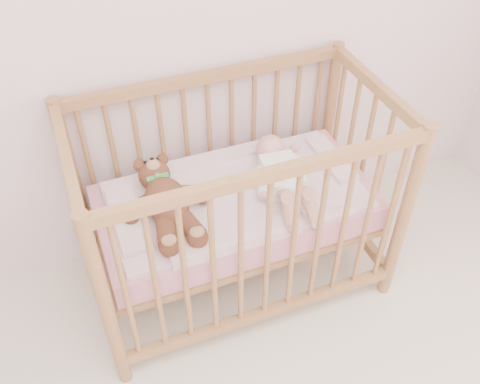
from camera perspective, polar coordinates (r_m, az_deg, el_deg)
name	(u,v)px	position (r m, az deg, el deg)	size (l,w,h in m)	color
crib	(236,205)	(2.40, -0.43, -1.36)	(1.36, 0.76, 1.00)	#AF844A
mattress	(236,207)	(2.41, -0.43, -1.62)	(1.22, 0.62, 0.13)	pink
blanket	(236,195)	(2.36, -0.44, -0.31)	(1.10, 0.58, 0.06)	pink
baby	(282,173)	(2.36, 4.54, 1.99)	(0.29, 0.60, 0.15)	white
teddy_bear	(167,202)	(2.23, -7.81, -1.02)	(0.39, 0.56, 0.16)	brown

